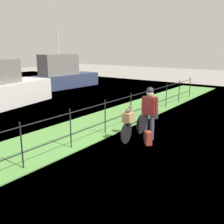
# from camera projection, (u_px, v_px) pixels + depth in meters

# --- Properties ---
(ground_plane) EXTENTS (60.00, 60.00, 0.00)m
(ground_plane) POSITION_uv_depth(u_px,v_px,m) (141.00, 154.00, 7.19)
(ground_plane) COLOR gray
(grass_strip) EXTENTS (27.00, 2.40, 0.03)m
(grass_strip) POSITION_uv_depth(u_px,v_px,m) (69.00, 135.00, 8.74)
(grass_strip) COLOR #569342
(grass_strip) RESTS_ON ground
(iron_fence) EXTENTS (18.04, 0.04, 1.18)m
(iron_fence) POSITION_uv_depth(u_px,v_px,m) (89.00, 120.00, 8.08)
(iron_fence) COLOR black
(iron_fence) RESTS_ON ground
(bicycle_main) EXTENTS (1.76, 0.24, 0.67)m
(bicycle_main) POSITION_uv_depth(u_px,v_px,m) (134.00, 128.00, 8.35)
(bicycle_main) COLOR black
(bicycle_main) RESTS_ON ground
(wooden_crate) EXTENTS (0.38, 0.28, 0.28)m
(wooden_crate) POSITION_uv_depth(u_px,v_px,m) (128.00, 117.00, 7.89)
(wooden_crate) COLOR #A87F51
(wooden_crate) RESTS_ON bicycle_main
(terrier_dog) EXTENTS (0.32, 0.17, 0.18)m
(terrier_dog) POSITION_uv_depth(u_px,v_px,m) (129.00, 110.00, 7.86)
(terrier_dog) COLOR #4C3D2D
(terrier_dog) RESTS_ON wooden_crate
(cyclist_person) EXTENTS (0.30, 0.54, 1.68)m
(cyclist_person) POSITION_uv_depth(u_px,v_px,m) (150.00, 109.00, 8.11)
(cyclist_person) COLOR #383D51
(cyclist_person) RESTS_ON ground
(backpack_on_paving) EXTENTS (0.33, 0.32, 0.40)m
(backpack_on_paving) POSITION_uv_depth(u_px,v_px,m) (148.00, 138.00, 7.86)
(backpack_on_paving) COLOR maroon
(backpack_on_paving) RESTS_ON ground
(mooring_bollard) EXTENTS (0.20, 0.20, 0.36)m
(mooring_bollard) POSITION_uv_depth(u_px,v_px,m) (156.00, 114.00, 10.77)
(mooring_bollard) COLOR #38383D
(mooring_bollard) RESTS_ON ground
(moored_boat_far) EXTENTS (6.53, 2.02, 4.01)m
(moored_boat_far) POSITION_uv_depth(u_px,v_px,m) (59.00, 76.00, 18.63)
(moored_boat_far) COLOR #2D3856
(moored_boat_far) RESTS_ON ground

